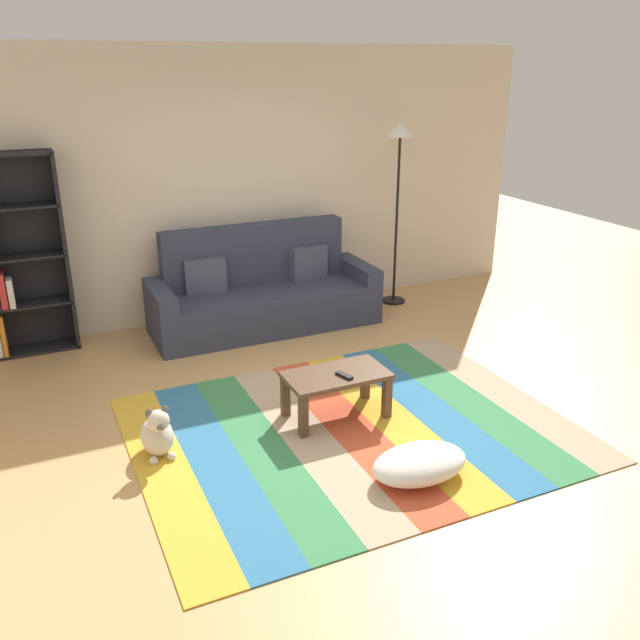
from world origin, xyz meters
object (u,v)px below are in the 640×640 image
at_px(coffee_table, 336,381).
at_px(standing_lamp, 399,154).
at_px(pouf, 420,464).
at_px(dog, 158,434).
at_px(bookshelf, 0,264).
at_px(tv_remote, 344,375).
at_px(couch, 263,294).

distance_m(coffee_table, standing_lamp, 3.02).
distance_m(pouf, standing_lamp, 3.75).
xyz_separation_m(pouf, dog, (-1.47, 0.99, 0.05)).
height_order(bookshelf, pouf, bookshelf).
bearing_deg(tv_remote, bookshelf, 114.82).
distance_m(coffee_table, tv_remote, 0.11).
distance_m(dog, standing_lamp, 3.97).
relative_size(bookshelf, pouf, 2.77).
bearing_deg(coffee_table, pouf, -81.76).
relative_size(standing_lamp, tv_remote, 12.99).
bearing_deg(tv_remote, couch, 68.47).
xyz_separation_m(coffee_table, tv_remote, (0.03, -0.08, 0.08)).
relative_size(couch, dog, 5.69).
xyz_separation_m(coffee_table, dog, (-1.33, 0.04, -0.14)).
relative_size(coffee_table, pouf, 1.17).
bearing_deg(couch, tv_remote, -93.67).
relative_size(couch, standing_lamp, 1.16).
height_order(bookshelf, standing_lamp, standing_lamp).
relative_size(bookshelf, dog, 4.57).
bearing_deg(coffee_table, couch, 85.44).
distance_m(pouf, dog, 1.77).
xyz_separation_m(bookshelf, standing_lamp, (3.91, -0.23, 0.77)).
bearing_deg(dog, bookshelf, 110.40).
distance_m(couch, tv_remote, 2.11).
relative_size(coffee_table, tv_remote, 5.10).
height_order(coffee_table, pouf, coffee_table).
relative_size(couch, pouf, 3.45).
bearing_deg(coffee_table, tv_remote, -71.01).
bearing_deg(pouf, standing_lamp, 62.20).
bearing_deg(standing_lamp, couch, -178.10).
height_order(couch, bookshelf, bookshelf).
relative_size(couch, bookshelf, 1.24).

